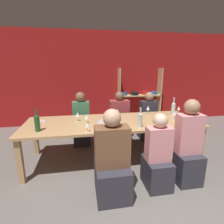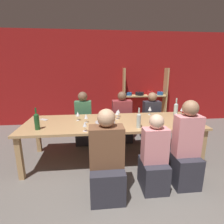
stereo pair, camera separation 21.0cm
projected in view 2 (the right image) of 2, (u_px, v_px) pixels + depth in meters
wall_back_red at (110, 79)px, 5.24m from camera, size 8.80×0.06×2.70m
shelf_unit at (144, 102)px, 5.33m from camera, size 1.32×0.30×1.67m
dining_table at (113, 125)px, 3.16m from camera, size 3.10×1.09×0.74m
mixing_bowl at (105, 125)px, 2.80m from camera, size 0.32×0.32×0.10m
wine_bottle_green at (139, 120)px, 2.78m from camera, size 0.07×0.07×0.33m
wine_bottle_dark at (37, 121)px, 2.70m from camera, size 0.08×0.08×0.35m
wine_bottle_amber at (176, 109)px, 3.45m from camera, size 0.08×0.08×0.36m
wine_glass_empty_a at (78, 114)px, 3.18m from camera, size 0.07×0.07×0.16m
wine_glass_red_a at (117, 113)px, 3.27m from camera, size 0.08×0.08×0.17m
wine_glass_empty_b at (150, 109)px, 3.56m from camera, size 0.07×0.07×0.17m
wine_glass_red_b at (85, 125)px, 2.64m from camera, size 0.07×0.07×0.15m
wine_glass_white_a at (86, 117)px, 3.06m from camera, size 0.07×0.07×0.16m
wine_glass_white_b at (176, 115)px, 3.19m from camera, size 0.07×0.07×0.15m
wine_glass_empty_c at (118, 111)px, 3.40m from camera, size 0.07×0.07×0.15m
wine_glass_red_c at (182, 109)px, 3.59m from camera, size 0.07×0.07×0.15m
cell_phone at (44, 120)px, 3.23m from camera, size 0.16×0.14×0.01m
person_near_a at (154, 162)px, 2.43m from camera, size 0.34×0.43×1.10m
person_far_a at (84, 124)px, 3.95m from camera, size 0.36×0.45×1.18m
person_near_b at (185, 154)px, 2.52m from camera, size 0.36×0.45×1.27m
person_far_b at (122, 123)px, 4.13m from camera, size 0.44×0.55×1.16m
person_near_c at (107, 165)px, 2.30m from camera, size 0.44×0.55×1.20m
person_far_c at (151, 123)px, 4.13m from camera, size 0.39×0.49×1.14m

